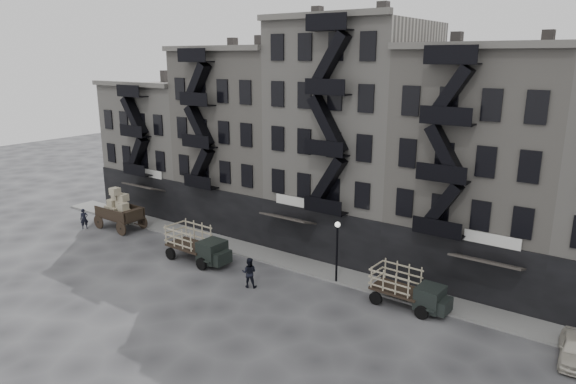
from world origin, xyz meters
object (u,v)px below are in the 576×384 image
Objects in this scene: wagon at (118,205)px; stake_truck_west at (197,242)px; horse at (123,216)px; stake_truck_east at (408,286)px; pedestrian_mid at (249,272)px; car_east at (576,349)px; pedestrian_west at (84,219)px.

stake_truck_west is at bearing -6.82° from wagon.
wagon reaches higher than stake_truck_west.
stake_truck_west reaches higher than horse.
stake_truck_east is (26.28, 0.84, -0.75)m from wagon.
pedestrian_mid is (5.92, -1.17, -0.48)m from stake_truck_west.
pedestrian_west is (-37.70, -2.17, 0.26)m from car_east.
wagon is 35.32m from car_east.
car_east is at bearing 5.23° from stake_truck_west.
wagon is at bearing -175.71° from stake_truck_east.
stake_truck_west is at bearing -107.39° from horse.
pedestrian_west is at bearing 176.36° from car_east.
stake_truck_west is 13.31m from pedestrian_west.
horse is at bearing 170.65° from stake_truck_west.
horse is 17.75m from pedestrian_mid.
stake_truck_east reaches higher than pedestrian_mid.
pedestrian_west is at bearing -29.48° from pedestrian_mid.
pedestrian_west is at bearing -142.21° from wagon.
wagon is 26.31m from stake_truck_east.
stake_truck_east is 10.08m from pedestrian_mid.
wagon is at bearing 173.58° from car_east.
horse is at bearing 128.60° from wagon.
pedestrian_mid is at bearing -178.18° from car_east.
stake_truck_west is (10.87, -1.36, -0.61)m from wagon.
stake_truck_east is (15.41, 2.20, -0.15)m from stake_truck_west.
stake_truck_east is at bearing 2.12° from wagon.
stake_truck_east is 1.28× the size of car_east.
stake_truck_east is at bearing 9.43° from stake_truck_west.
car_east is 2.09× the size of pedestrian_west.
pedestrian_west is (-28.70, -2.69, -0.45)m from stake_truck_east.
stake_truck_east is at bearing 172.10° from pedestrian_mid.
wagon reaches higher than pedestrian_mid.
pedestrian_mid is at bearing -9.90° from stake_truck_west.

